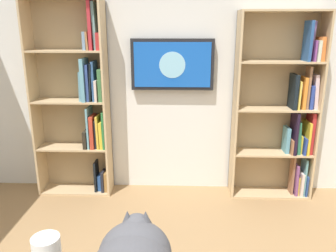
# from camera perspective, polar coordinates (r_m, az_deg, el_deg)

# --- Properties ---
(wall_back) EXTENTS (4.52, 0.06, 2.70)m
(wall_back) POSITION_cam_1_polar(r_m,az_deg,el_deg) (3.70, 0.78, 9.11)
(wall_back) COLOR silver
(wall_back) RESTS_ON ground
(bookshelf_left) EXTENTS (0.87, 0.28, 1.99)m
(bookshelf_left) POSITION_cam_1_polar(r_m,az_deg,el_deg) (3.78, 19.36, 2.39)
(bookshelf_left) COLOR tan
(bookshelf_left) RESTS_ON ground
(bookshelf_right) EXTENTS (0.81, 0.28, 2.13)m
(bookshelf_right) POSITION_cam_1_polar(r_m,az_deg,el_deg) (3.75, -14.84, 4.15)
(bookshelf_right) COLOR tan
(bookshelf_right) RESTS_ON ground
(wall_mounted_tv) EXTENTS (0.88, 0.07, 0.54)m
(wall_mounted_tv) POSITION_cam_1_polar(r_m,az_deg,el_deg) (3.61, 0.73, 10.46)
(wall_mounted_tv) COLOR black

